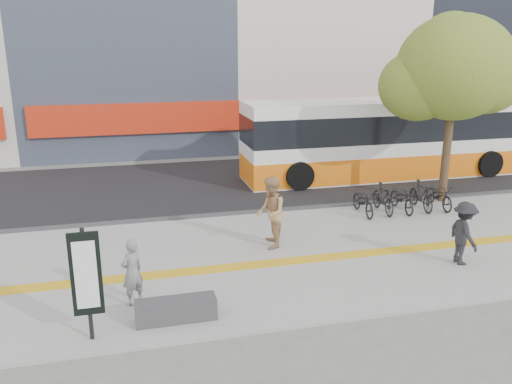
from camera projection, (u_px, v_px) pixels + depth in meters
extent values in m
plane|color=#61625D|center=(283.00, 283.00, 12.22)|extent=(120.00, 120.00, 0.00)
cube|color=gray|center=(266.00, 257.00, 13.61)|extent=(40.00, 7.00, 0.08)
cube|color=gold|center=(272.00, 263.00, 13.13)|extent=(40.00, 0.45, 0.01)
cube|color=black|center=(216.00, 184.00, 20.59)|extent=(40.00, 8.00, 0.06)
cube|color=#333335|center=(238.00, 214.00, 16.86)|extent=(40.00, 0.25, 0.14)
cube|color=red|center=(238.00, 115.00, 25.21)|extent=(19.00, 0.50, 1.40)
cube|color=#333335|center=(176.00, 310.00, 10.41)|extent=(1.60, 0.45, 0.45)
cylinder|color=black|center=(87.00, 285.00, 9.51)|extent=(0.08, 0.08, 2.20)
cube|color=black|center=(86.00, 274.00, 9.45)|extent=(0.55, 0.08, 1.60)
cube|color=white|center=(86.00, 275.00, 9.40)|extent=(0.40, 0.02, 1.30)
cylinder|color=#39261A|center=(446.00, 156.00, 17.81)|extent=(0.28, 0.28, 3.20)
ellipsoid|color=#4D7226|center=(455.00, 67.00, 17.00)|extent=(3.80, 3.80, 3.42)
ellipsoid|color=#4D7226|center=(418.00, 86.00, 17.40)|extent=(2.60, 2.60, 2.34)
ellipsoid|color=#4D7226|center=(486.00, 80.00, 16.95)|extent=(2.40, 2.40, 2.16)
ellipsoid|color=#4D7226|center=(451.00, 42.00, 17.59)|extent=(2.20, 2.20, 1.98)
cube|color=white|center=(386.00, 138.00, 21.31)|extent=(11.68, 2.43, 3.11)
cube|color=orange|center=(384.00, 163.00, 21.59)|extent=(11.70, 2.45, 0.97)
cube|color=black|center=(387.00, 125.00, 21.16)|extent=(11.70, 2.45, 1.07)
cylinder|color=black|center=(300.00, 176.00, 19.50)|extent=(1.07, 0.34, 1.07)
cylinder|color=black|center=(281.00, 162.00, 21.77)|extent=(1.07, 0.34, 1.07)
cylinder|color=black|center=(489.00, 164.00, 21.42)|extent=(1.07, 0.34, 1.07)
cylinder|color=black|center=(454.00, 152.00, 23.68)|extent=(1.07, 0.34, 1.07)
imported|color=black|center=(363.00, 201.00, 16.72)|extent=(0.65, 1.65, 0.85)
imported|color=black|center=(383.00, 198.00, 16.86)|extent=(0.53, 1.59, 0.94)
imported|color=black|center=(402.00, 198.00, 17.04)|extent=(0.65, 1.65, 0.85)
imported|color=black|center=(421.00, 196.00, 17.18)|extent=(0.53, 1.59, 0.94)
imported|color=black|center=(439.00, 195.00, 17.36)|extent=(0.65, 1.65, 0.85)
imported|color=black|center=(132.00, 272.00, 10.93)|extent=(0.63, 0.60, 1.45)
imported|color=tan|center=(271.00, 213.00, 13.92)|extent=(0.91, 1.07, 1.93)
imported|color=black|center=(464.00, 233.00, 12.91)|extent=(0.66, 1.07, 1.60)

